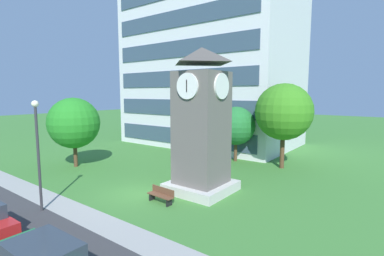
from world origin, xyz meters
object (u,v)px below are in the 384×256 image
tree_streetside (74,123)px  street_lamp (38,144)px  tree_by_building (284,112)px  park_bench (161,195)px  tree_near_tower (236,126)px  clock_tower (202,129)px

tree_streetside → street_lamp: bearing=-41.2°
tree_by_building → street_lamp: bearing=-113.4°
street_lamp → tree_by_building: tree_by_building is taller
park_bench → tree_streetside: tree_streetside is taller
tree_near_tower → tree_by_building: bearing=1.5°
street_lamp → tree_near_tower: 16.94m
tree_near_tower → tree_streetside: bearing=-134.6°
clock_tower → tree_streetside: 12.53m
clock_tower → tree_near_tower: bearing=104.6°
park_bench → tree_by_building: size_ratio=0.25×
park_bench → tree_near_tower: 12.35m
park_bench → tree_streetside: size_ratio=0.30×
clock_tower → tree_streetside: bearing=-173.3°
street_lamp → clock_tower: bearing=56.8°
tree_streetside → tree_by_building: tree_by_building is taller
tree_near_tower → tree_by_building: 4.66m
street_lamp → park_bench: bearing=47.3°
tree_by_building → tree_streetside: bearing=-144.5°
clock_tower → park_bench: clock_tower is taller
tree_by_building → clock_tower: bearing=-103.3°
clock_tower → park_bench: 4.79m
tree_near_tower → tree_by_building: tree_by_building is taller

